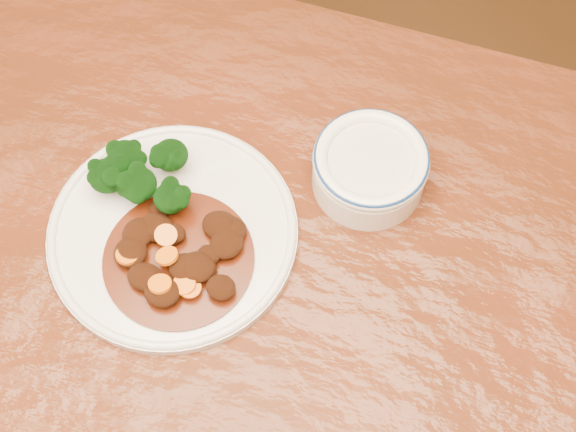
% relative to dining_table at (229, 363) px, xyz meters
% --- Properties ---
extents(dining_table, '(1.57, 1.02, 0.75)m').
position_rel_dining_table_xyz_m(dining_table, '(0.00, 0.00, 0.00)').
color(dining_table, '#56210F').
rests_on(dining_table, ground).
extents(dinner_plate, '(0.27, 0.27, 0.02)m').
position_rel_dining_table_xyz_m(dinner_plate, '(-0.10, 0.09, 0.09)').
color(dinner_plate, silver).
rests_on(dinner_plate, dining_table).
extents(broccoli_florets, '(0.11, 0.09, 0.05)m').
position_rel_dining_table_xyz_m(broccoli_florets, '(-0.15, 0.12, 0.12)').
color(broccoli_florets, '#78994F').
rests_on(broccoli_florets, dinner_plate).
extents(mince_stew, '(0.16, 0.16, 0.03)m').
position_rel_dining_table_xyz_m(mince_stew, '(-0.08, 0.06, 0.10)').
color(mince_stew, '#4C1608').
rests_on(mince_stew, dinner_plate).
extents(dip_bowl, '(0.13, 0.13, 0.06)m').
position_rel_dining_table_xyz_m(dip_bowl, '(0.07, 0.23, 0.11)').
color(dip_bowl, white).
rests_on(dip_bowl, dining_table).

